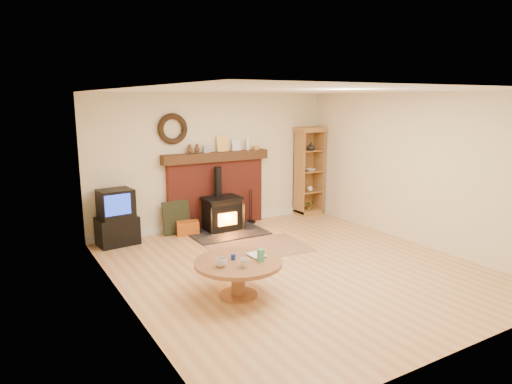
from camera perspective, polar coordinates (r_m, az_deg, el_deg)
ground at (r=6.98m, az=4.83°, el=-9.33°), size 5.50×5.50×0.00m
room_shell at (r=6.64m, az=4.48°, el=4.87°), size 5.02×5.52×2.61m
chimney_breast at (r=8.99m, az=-4.98°, el=0.71°), size 2.20×0.22×1.78m
wood_stove at (r=8.71m, az=-4.19°, el=-2.89°), size 1.40×1.00×1.22m
area_rug at (r=7.79m, az=0.42°, el=-7.00°), size 1.69×1.23×0.01m
tv_unit at (r=8.22m, az=-17.01°, el=-3.17°), size 0.71×0.53×0.98m
curio_cabinet at (r=9.98m, az=6.55°, el=2.63°), size 0.61×0.44×1.90m
firelog_box at (r=8.62m, az=-8.53°, el=-4.46°), size 0.46×0.36×0.25m
leaning_painting at (r=8.65m, az=-9.91°, el=-3.17°), size 0.52×0.14×0.62m
fire_tools at (r=9.32m, az=-0.58°, el=-3.25°), size 0.16×0.16×0.70m
coffee_table at (r=5.86m, az=-2.23°, el=-9.44°), size 1.12×1.12×0.63m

